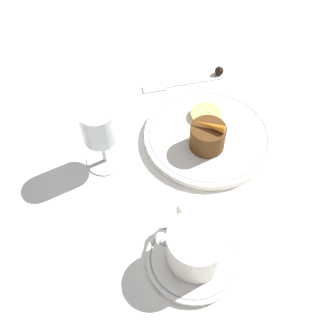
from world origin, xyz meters
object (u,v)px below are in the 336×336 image
dinner_plate (208,136)px  fork (174,85)px  wine_glass (99,130)px  dessert_cake (208,138)px  coffee_cup (196,246)px

dinner_plate → fork: (0.16, 0.00, -0.01)m
wine_glass → dessert_cake: (-0.05, -0.18, -0.05)m
dinner_plate → wine_glass: 0.21m
dinner_plate → coffee_cup: (-0.21, 0.12, 0.04)m
coffee_cup → fork: coffee_cup is taller
coffee_cup → dinner_plate: bearing=-30.3°
fork → wine_glass: bearing=126.0°
dinner_plate → wine_glass: (0.02, 0.20, 0.08)m
dinner_plate → fork: bearing=0.6°
coffee_cup → wine_glass: (0.23, 0.07, 0.04)m
dinner_plate → coffee_cup: size_ratio=2.13×
wine_glass → dessert_cake: bearing=-105.1°
dinner_plate → dessert_cake: dessert_cake is taller
dinner_plate → dessert_cake: (-0.03, 0.02, 0.03)m
fork → dessert_cake: size_ratio=2.78×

